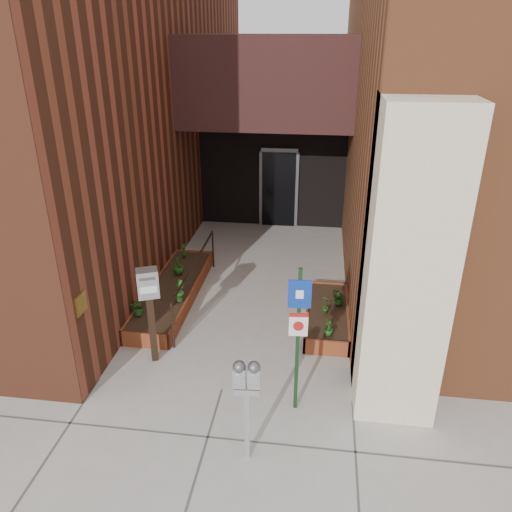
% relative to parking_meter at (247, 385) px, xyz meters
% --- Properties ---
extents(ground, '(80.00, 80.00, 0.00)m').
position_rel_parking_meter_xyz_m(ground, '(-0.59, 1.26, -1.17)').
color(ground, '#9E9991').
rests_on(ground, ground).
extents(architecture, '(20.00, 14.60, 10.00)m').
position_rel_parking_meter_xyz_m(architecture, '(-0.77, 8.15, 3.81)').
color(architecture, brown).
rests_on(architecture, ground).
extents(planter_left, '(0.90, 3.60, 0.30)m').
position_rel_parking_meter_xyz_m(planter_left, '(-2.14, 3.96, -1.04)').
color(planter_left, brown).
rests_on(planter_left, ground).
extents(planter_right, '(0.80, 2.20, 0.30)m').
position_rel_parking_meter_xyz_m(planter_right, '(1.01, 3.46, -1.04)').
color(planter_right, brown).
rests_on(planter_right, ground).
extents(handrail, '(0.04, 3.34, 0.90)m').
position_rel_parking_meter_xyz_m(handrail, '(-1.64, 3.91, -0.42)').
color(handrail, black).
rests_on(handrail, ground).
extents(parking_meter, '(0.34, 0.17, 1.51)m').
position_rel_parking_meter_xyz_m(parking_meter, '(0.00, 0.00, 0.00)').
color(parking_meter, '#AAAAAC').
rests_on(parking_meter, ground).
extents(sign_post, '(0.31, 0.08, 2.29)m').
position_rel_parking_meter_xyz_m(sign_post, '(0.56, 1.01, 0.24)').
color(sign_post, black).
rests_on(sign_post, ground).
extents(payment_dropbox, '(0.40, 0.36, 1.69)m').
position_rel_parking_meter_xyz_m(payment_dropbox, '(-1.87, 1.88, 0.05)').
color(payment_dropbox, black).
rests_on(payment_dropbox, ground).
extents(shrub_left_a, '(0.39, 0.39, 0.33)m').
position_rel_parking_meter_xyz_m(shrub_left_a, '(-2.44, 2.79, -0.71)').
color(shrub_left_a, '#215F1B').
rests_on(shrub_left_a, planter_left).
extents(shrub_left_b, '(0.30, 0.30, 0.41)m').
position_rel_parking_meter_xyz_m(shrub_left_b, '(-1.84, 3.40, -0.67)').
color(shrub_left_b, '#215A19').
rests_on(shrub_left_b, planter_left).
extents(shrub_left_c, '(0.31, 0.31, 0.40)m').
position_rel_parking_meter_xyz_m(shrub_left_c, '(-2.18, 4.53, -0.67)').
color(shrub_left_c, '#215518').
rests_on(shrub_left_c, planter_left).
extents(shrub_left_d, '(0.25, 0.25, 0.33)m').
position_rel_parking_meter_xyz_m(shrub_left_d, '(-2.28, 5.36, -0.70)').
color(shrub_left_d, '#1B5F1E').
rests_on(shrub_left_d, planter_left).
extents(shrub_right_a, '(0.21, 0.21, 0.29)m').
position_rel_parking_meter_xyz_m(shrub_right_a, '(1.03, 2.56, -0.72)').
color(shrub_right_a, '#215518').
rests_on(shrub_right_a, planter_right).
extents(shrub_right_b, '(0.26, 0.26, 0.36)m').
position_rel_parking_meter_xyz_m(shrub_right_b, '(0.97, 3.29, -0.69)').
color(shrub_right_b, '#214F16').
rests_on(shrub_right_b, planter_right).
extents(shrub_right_c, '(0.35, 0.35, 0.30)m').
position_rel_parking_meter_xyz_m(shrub_right_c, '(1.22, 3.63, -0.72)').
color(shrub_right_c, '#1D5418').
rests_on(shrub_right_c, planter_right).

